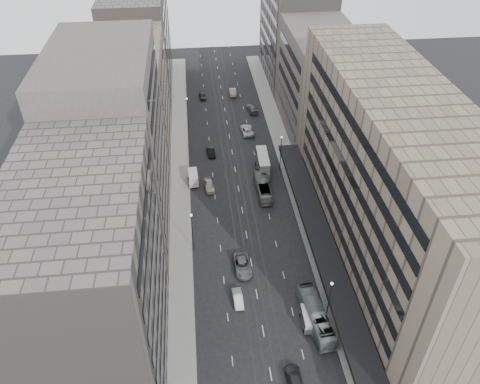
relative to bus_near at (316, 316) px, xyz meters
name	(u,v)px	position (x,y,z in m)	size (l,w,h in m)	color
ground	(258,299)	(-7.96, 5.31, -1.56)	(220.00, 220.00, 0.00)	black
sidewalk_right	(288,162)	(4.04, 42.81, -1.49)	(4.00, 125.00, 0.15)	gray
sidewalk_left	(180,169)	(-19.96, 42.81, -1.49)	(4.00, 125.00, 0.15)	gray
department_store	(389,184)	(13.49, 13.31, 13.38)	(19.20, 60.00, 30.00)	gray
building_right_mid	(319,83)	(13.54, 57.31, 10.44)	(15.00, 28.00, 24.00)	#504A46
building_right_far	(295,31)	(13.54, 87.31, 12.44)	(15.00, 32.00, 28.00)	#625D58
building_left_a	(94,285)	(-29.46, -2.69, 13.44)	(15.00, 28.00, 30.00)	#625D58
building_left_b	(114,151)	(-29.46, 24.31, 15.44)	(15.00, 26.00, 34.00)	#504A46
building_left_c	(131,101)	(-29.46, 51.31, 10.94)	(15.00, 28.00, 25.00)	gray
building_left_d	(140,41)	(-29.46, 84.31, 12.44)	(15.00, 38.00, 28.00)	#625D58
lamp_right_near	(330,297)	(1.74, 0.31, 3.64)	(0.44, 0.44, 8.32)	#262628
lamp_right_far	(281,149)	(1.74, 40.31, 3.64)	(0.44, 0.44, 8.32)	#262628
lamp_left_near	(192,228)	(-17.66, 17.31, 3.64)	(0.44, 0.44, 8.32)	#262628
lamp_left_far	(187,110)	(-17.66, 60.31, 3.64)	(0.44, 0.44, 8.32)	#262628
bus_near	(316,316)	(0.00, 0.00, 0.00)	(2.62, 11.22, 3.12)	gray
bus_far	(263,187)	(-3.23, 32.48, -0.16)	(2.35, 10.05, 2.80)	gray
double_decker	(263,163)	(-2.19, 39.60, 0.79)	(2.67, 8.05, 4.37)	slate
vw_microbus	(308,319)	(-1.14, -0.20, -0.30)	(2.06, 4.26, 2.27)	#545A5C
panel_van	(193,177)	(-17.16, 37.27, -0.09)	(2.28, 4.33, 2.67)	silver
sedan_1	(238,298)	(-11.12, 5.17, -0.89)	(1.43, 4.10, 1.35)	beige
sedan_2	(242,265)	(-9.64, 11.97, -0.74)	(2.74, 5.95, 1.65)	slate
sedan_3	(295,380)	(-5.03, -9.29, -0.82)	(2.07, 5.08, 1.47)	#262628
sedan_4	(209,185)	(-13.99, 34.96, -0.73)	(1.96, 4.86, 1.66)	#BFB89E
sedan_5	(211,152)	(-12.86, 47.84, -0.84)	(1.52, 4.36, 1.44)	black
sedan_6	(247,130)	(-3.51, 56.54, -0.73)	(2.75, 5.97, 1.66)	silver
sedan_7	(252,108)	(-0.91, 67.56, -0.74)	(2.29, 5.64, 1.64)	#5B5B5E
sedan_8	(203,96)	(-13.49, 76.57, -0.85)	(1.69, 4.19, 1.43)	#29292C
sedan_9	(233,92)	(-4.99, 77.92, -0.73)	(1.76, 5.04, 1.66)	#A49988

